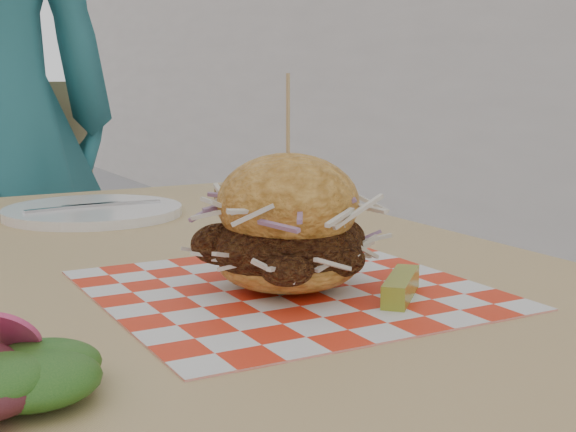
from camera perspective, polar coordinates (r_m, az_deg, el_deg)
name	(u,v)px	position (r m, az deg, el deg)	size (l,w,h in m)	color
patio_table	(170,321)	(0.97, -8.37, -7.43)	(0.80, 1.20, 0.75)	tan
patio_chair	(12,258)	(1.94, -19.02, -2.82)	(0.47, 0.48, 0.95)	tan
paper_liner	(288,289)	(0.80, 0.00, -5.24)	(0.36, 0.36, 0.00)	red
sandwich	(288,231)	(0.78, 0.00, -1.05)	(0.19, 0.19, 0.21)	gold
pickle_spear	(401,287)	(0.77, 8.03, -4.99)	(0.10, 0.02, 0.02)	olive
place_setting	(93,211)	(1.26, -13.69, 0.33)	(0.27, 0.27, 0.02)	white
kraft_tray	(268,188)	(1.38, -1.43, 2.04)	(0.15, 0.12, 0.06)	olive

